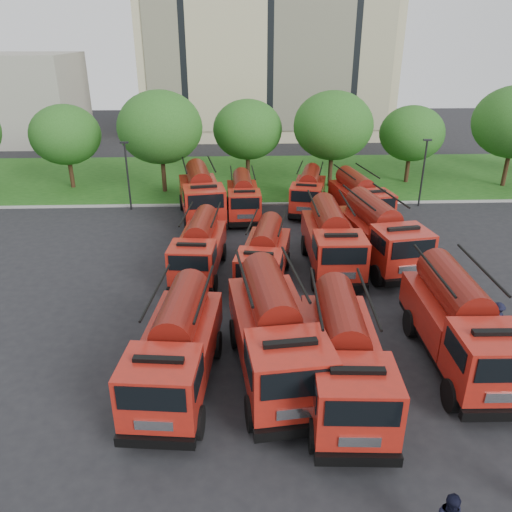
{
  "coord_description": "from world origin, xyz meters",
  "views": [
    {
      "loc": [
        -2.01,
        -18.96,
        12.29
      ],
      "look_at": [
        -1.08,
        4.27,
        1.8
      ],
      "focal_mm": 35.0,
      "sensor_mm": 36.0,
      "label": 1
    }
  ],
  "objects_px": {
    "fire_truck_1": "(275,333)",
    "fire_truck_7": "(380,233)",
    "firefighter_5": "(381,258)",
    "fire_truck_4": "(199,247)",
    "fire_truck_5": "(264,255)",
    "fire_truck_10": "(308,191)",
    "fire_truck_0": "(177,347)",
    "fire_truck_6": "(331,239)",
    "fire_truck_2": "(343,356)",
    "fire_truck_3": "(461,324)",
    "fire_truck_11": "(360,198)",
    "fire_truck_8": "(201,194)",
    "fire_truck_9": "(243,197)",
    "firefighter_4": "(187,345)",
    "firefighter_3": "(493,334)"
  },
  "relations": [
    {
      "from": "fire_truck_1",
      "to": "fire_truck_7",
      "type": "distance_m",
      "value": 12.12
    },
    {
      "from": "firefighter_5",
      "to": "fire_truck_4",
      "type": "bearing_deg",
      "value": 13.13
    },
    {
      "from": "fire_truck_5",
      "to": "fire_truck_10",
      "type": "bearing_deg",
      "value": 82.04
    },
    {
      "from": "fire_truck_0",
      "to": "fire_truck_4",
      "type": "height_order",
      "value": "fire_truck_0"
    },
    {
      "from": "fire_truck_6",
      "to": "fire_truck_10",
      "type": "height_order",
      "value": "fire_truck_6"
    },
    {
      "from": "fire_truck_1",
      "to": "fire_truck_2",
      "type": "relative_size",
      "value": 1.08
    },
    {
      "from": "fire_truck_3",
      "to": "fire_truck_6",
      "type": "height_order",
      "value": "fire_truck_3"
    },
    {
      "from": "fire_truck_2",
      "to": "firefighter_5",
      "type": "distance_m",
      "value": 13.09
    },
    {
      "from": "fire_truck_3",
      "to": "fire_truck_11",
      "type": "relative_size",
      "value": 1.09
    },
    {
      "from": "fire_truck_3",
      "to": "fire_truck_8",
      "type": "height_order",
      "value": "fire_truck_3"
    },
    {
      "from": "fire_truck_5",
      "to": "fire_truck_9",
      "type": "bearing_deg",
      "value": 106.0
    },
    {
      "from": "fire_truck_5",
      "to": "fire_truck_10",
      "type": "xyz_separation_m",
      "value": [
        3.93,
        11.6,
        -0.02
      ]
    },
    {
      "from": "fire_truck_3",
      "to": "firefighter_4",
      "type": "height_order",
      "value": "fire_truck_3"
    },
    {
      "from": "fire_truck_0",
      "to": "fire_truck_11",
      "type": "relative_size",
      "value": 1.04
    },
    {
      "from": "fire_truck_11",
      "to": "firefighter_4",
      "type": "xyz_separation_m",
      "value": [
        -10.9,
        -15.35,
        -1.59
      ]
    },
    {
      "from": "fire_truck_3",
      "to": "firefighter_5",
      "type": "distance_m",
      "value": 10.4
    },
    {
      "from": "fire_truck_1",
      "to": "fire_truck_7",
      "type": "bearing_deg",
      "value": 49.68
    },
    {
      "from": "fire_truck_0",
      "to": "fire_truck_7",
      "type": "bearing_deg",
      "value": 51.42
    },
    {
      "from": "fire_truck_2",
      "to": "fire_truck_7",
      "type": "relative_size",
      "value": 0.94
    },
    {
      "from": "fire_truck_7",
      "to": "firefighter_4",
      "type": "relative_size",
      "value": 4.21
    },
    {
      "from": "fire_truck_3",
      "to": "fire_truck_0",
      "type": "bearing_deg",
      "value": -173.67
    },
    {
      "from": "fire_truck_4",
      "to": "fire_truck_11",
      "type": "bearing_deg",
      "value": 42.94
    },
    {
      "from": "fire_truck_1",
      "to": "fire_truck_3",
      "type": "distance_m",
      "value": 7.42
    },
    {
      "from": "fire_truck_7",
      "to": "fire_truck_8",
      "type": "xyz_separation_m",
      "value": [
        -10.66,
        8.05,
        -0.01
      ]
    },
    {
      "from": "fire_truck_1",
      "to": "fire_truck_8",
      "type": "xyz_separation_m",
      "value": [
        -3.9,
        18.11,
        -0.05
      ]
    },
    {
      "from": "firefighter_5",
      "to": "firefighter_3",
      "type": "bearing_deg",
      "value": 113.49
    },
    {
      "from": "fire_truck_0",
      "to": "fire_truck_11",
      "type": "xyz_separation_m",
      "value": [
        10.96,
        17.93,
        -0.08
      ]
    },
    {
      "from": "fire_truck_2",
      "to": "firefighter_5",
      "type": "bearing_deg",
      "value": 71.62
    },
    {
      "from": "fire_truck_3",
      "to": "fire_truck_6",
      "type": "relative_size",
      "value": 1.04
    },
    {
      "from": "fire_truck_5",
      "to": "fire_truck_4",
      "type": "bearing_deg",
      "value": 172.39
    },
    {
      "from": "fire_truck_1",
      "to": "fire_truck_10",
      "type": "height_order",
      "value": "fire_truck_1"
    },
    {
      "from": "fire_truck_4",
      "to": "fire_truck_7",
      "type": "bearing_deg",
      "value": 10.7
    },
    {
      "from": "fire_truck_1",
      "to": "fire_truck_4",
      "type": "distance_m",
      "value": 9.75
    },
    {
      "from": "fire_truck_5",
      "to": "firefighter_5",
      "type": "relative_size",
      "value": 3.98
    },
    {
      "from": "fire_truck_0",
      "to": "fire_truck_6",
      "type": "height_order",
      "value": "fire_truck_6"
    },
    {
      "from": "fire_truck_1",
      "to": "fire_truck_11",
      "type": "bearing_deg",
      "value": 60.78
    },
    {
      "from": "fire_truck_2",
      "to": "fire_truck_10",
      "type": "xyz_separation_m",
      "value": [
        1.62,
        20.96,
        -0.25
      ]
    },
    {
      "from": "fire_truck_6",
      "to": "fire_truck_11",
      "type": "distance_m",
      "value": 8.59
    },
    {
      "from": "fire_truck_0",
      "to": "fire_truck_3",
      "type": "height_order",
      "value": "fire_truck_3"
    },
    {
      "from": "firefighter_3",
      "to": "fire_truck_11",
      "type": "bearing_deg",
      "value": -112.82
    },
    {
      "from": "fire_truck_5",
      "to": "fire_truck_8",
      "type": "height_order",
      "value": "fire_truck_8"
    },
    {
      "from": "fire_truck_2",
      "to": "fire_truck_3",
      "type": "distance_m",
      "value": 5.37
    },
    {
      "from": "fire_truck_6",
      "to": "firefighter_3",
      "type": "distance_m",
      "value": 9.54
    },
    {
      "from": "firefighter_4",
      "to": "fire_truck_7",
      "type": "bearing_deg",
      "value": -108.92
    },
    {
      "from": "fire_truck_2",
      "to": "fire_truck_3",
      "type": "height_order",
      "value": "fire_truck_3"
    },
    {
      "from": "fire_truck_2",
      "to": "fire_truck_5",
      "type": "xyz_separation_m",
      "value": [
        -2.31,
        9.36,
        -0.24
      ]
    },
    {
      "from": "fire_truck_10",
      "to": "fire_truck_3",
      "type": "bearing_deg",
      "value": -67.03
    },
    {
      "from": "fire_truck_0",
      "to": "fire_truck_9",
      "type": "distance_m",
      "value": 19.06
    },
    {
      "from": "fire_truck_2",
      "to": "firefighter_3",
      "type": "distance_m",
      "value": 8.64
    },
    {
      "from": "fire_truck_2",
      "to": "fire_truck_5",
      "type": "height_order",
      "value": "fire_truck_2"
    }
  ]
}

